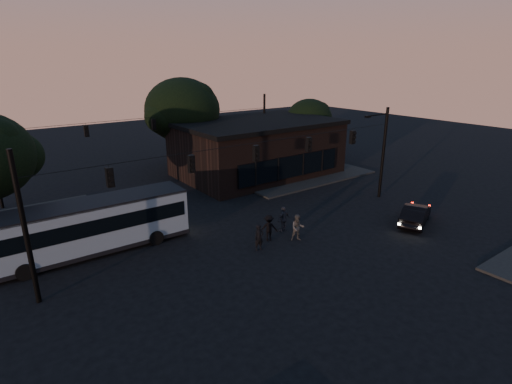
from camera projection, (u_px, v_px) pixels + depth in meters
ground at (296, 257)px, 23.49m from camera, size 120.00×120.00×0.00m
sidewalk_far_right at (292, 172)px, 40.92m from camera, size 14.00×10.00×0.15m
building at (257, 148)px, 39.90m from camera, size 15.40×10.41×5.40m
tree_behind at (182, 110)px, 40.57m from camera, size 7.60×7.60×9.43m
tree_right at (309, 118)px, 45.92m from camera, size 5.20×5.20×6.86m
signal_rig_near at (256, 170)px, 25.14m from camera, size 26.24×0.30×7.50m
signal_rig_far at (155, 137)px, 37.42m from camera, size 26.24×0.30×7.50m
bus at (93, 224)px, 23.71m from camera, size 11.34×2.91×3.18m
car at (415, 214)px, 28.09m from camera, size 4.61×3.11×1.44m
pedestrian_a at (259, 237)px, 24.18m from camera, size 0.65×0.46×1.66m
pedestrian_b at (298, 228)px, 25.47m from camera, size 1.07×1.01×1.75m
pedestrian_c at (284, 219)px, 26.84m from camera, size 1.10×0.62×1.76m
pedestrian_d at (269, 228)px, 25.50m from camera, size 1.28×1.19×1.73m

